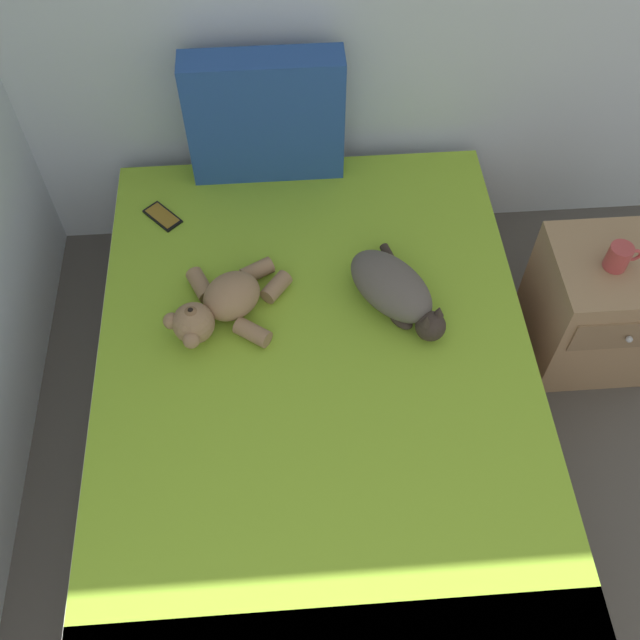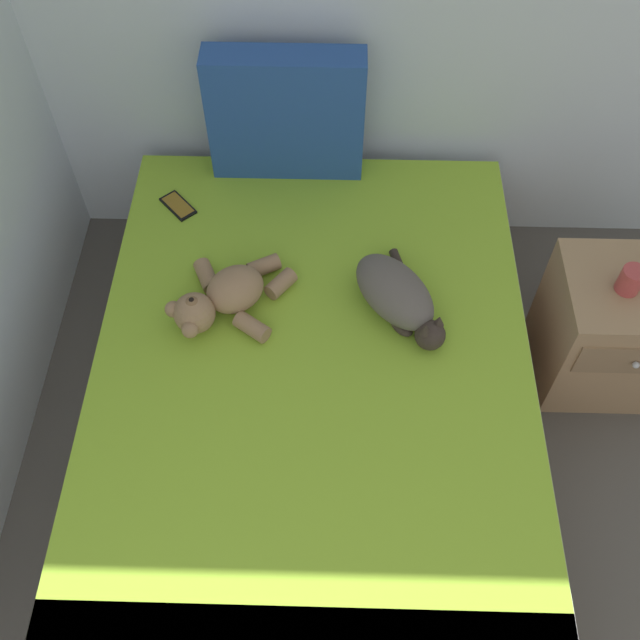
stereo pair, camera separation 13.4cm
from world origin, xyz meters
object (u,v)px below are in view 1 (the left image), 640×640
(teddy_bear, at_px, (221,305))
(cell_phone, at_px, (163,216))
(bed, at_px, (318,412))
(cat, at_px, (395,290))
(patterned_cushion, at_px, (265,118))
(nightstand, at_px, (600,307))
(mug, at_px, (619,257))

(teddy_bear, height_order, cell_phone, teddy_bear)
(bed, distance_m, cell_phone, 0.93)
(cat, height_order, teddy_bear, cat)
(cat, bearing_deg, patterned_cushion, 120.43)
(teddy_bear, bearing_deg, bed, -40.52)
(teddy_bear, distance_m, nightstand, 1.41)
(mug, bearing_deg, nightstand, 24.69)
(bed, height_order, mug, mug)
(cat, bearing_deg, cell_phone, 150.45)
(bed, height_order, cat, cat)
(nightstand, bearing_deg, patterned_cushion, 153.77)
(teddy_bear, height_order, nightstand, teddy_bear)
(bed, height_order, teddy_bear, teddy_bear)
(patterned_cushion, bearing_deg, cell_phone, -150.78)
(patterned_cushion, height_order, nightstand, patterned_cushion)
(teddy_bear, distance_m, mug, 1.35)
(bed, xyz_separation_m, patterned_cushion, (-0.12, 0.95, 0.49))
(bed, distance_m, cat, 0.50)
(cat, xyz_separation_m, nightstand, (0.81, 0.08, -0.29))
(nightstand, xyz_separation_m, mug, (-0.04, -0.02, 0.31))
(patterned_cushion, bearing_deg, cat, -59.57)
(patterned_cushion, bearing_deg, mug, -27.57)
(cat, height_order, mug, cat)
(patterned_cushion, xyz_separation_m, mug, (1.17, -0.61, -0.16))
(bed, bearing_deg, teddy_bear, 139.48)
(bed, relative_size, patterned_cushion, 3.65)
(teddy_bear, xyz_separation_m, mug, (1.35, 0.08, 0.03))
(bed, distance_m, patterned_cushion, 1.07)
(patterned_cushion, height_order, cat, patterned_cushion)
(cat, bearing_deg, teddy_bear, -178.73)
(patterned_cushion, bearing_deg, teddy_bear, -104.28)
(teddy_bear, xyz_separation_m, cell_phone, (-0.23, 0.47, -0.06))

